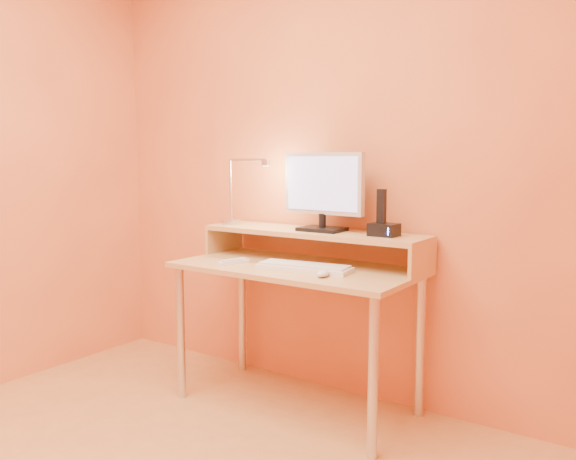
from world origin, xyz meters
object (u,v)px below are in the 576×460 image
Objects in this scene: monitor_panel at (324,183)px; phone_dock at (384,230)px; lamp_base at (231,222)px; remote_control at (234,262)px; keyboard at (304,268)px; mouse at (323,273)px.

phone_dock is at bearing 0.82° from monitor_panel.
lamp_base is 0.38m from remote_control.
phone_dock is at bearing 30.52° from keyboard.
phone_dock reaches higher than lamp_base.
monitor_panel is 4.85× the size of mouse.
phone_dock is at bearing 1.89° from lamp_base.
keyboard is 2.64× the size of remote_control.
remote_control is at bearing -48.00° from lamp_base.
remote_control is (-0.38, -0.06, -0.00)m from keyboard.
phone_dock is 0.76× the size of remote_control.
mouse is (0.76, -0.28, -0.16)m from lamp_base.
lamp_base is 1.07× the size of mouse.
lamp_base is at bearing 145.87° from mouse.
monitor_panel reaches higher than mouse.
monitor_panel is 2.66× the size of remote_control.
mouse reaches higher than keyboard.
lamp_base is 0.59× the size of remote_control.
lamp_base is 0.83m from mouse.
monitor_panel is 0.62m from lamp_base.
mouse is (0.15, -0.08, 0.00)m from keyboard.
mouse is at bearing -35.24° from keyboard.
lamp_base is 0.67m from keyboard.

